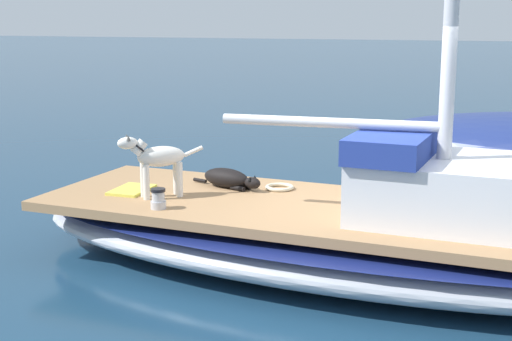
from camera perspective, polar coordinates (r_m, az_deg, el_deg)
ground_plane at (r=7.98m, az=6.98°, el=-7.52°), size 120.00×120.00×0.00m
sailboat_main at (r=7.88m, az=7.04°, el=-5.22°), size 3.38×7.49×0.66m
cabin_house at (r=7.48m, az=15.41°, el=-1.18°), size 1.66×2.38×0.84m
dog_black at (r=8.66m, az=-2.05°, el=-0.61°), size 0.45×0.92×0.22m
dog_white at (r=8.22m, az=-7.43°, el=0.87°), size 0.63×0.80×0.70m
deck_winch at (r=7.81m, az=-7.33°, el=-2.15°), size 0.16×0.16×0.21m
coiled_rope at (r=8.61m, az=1.77°, el=-1.26°), size 0.32×0.32×0.04m
deck_towel at (r=8.62m, az=-9.29°, el=-1.43°), size 0.58×0.39×0.03m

